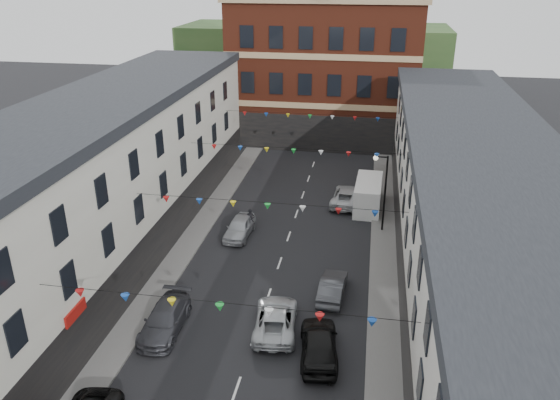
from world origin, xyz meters
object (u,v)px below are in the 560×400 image
Objects in this scene: car_left_e at (240,227)px; car_right_e at (332,287)px; white_van at (368,195)px; car_right_f at (347,196)px; moving_car at (276,319)px; car_left_d at (165,319)px; street_lamp at (382,183)px; car_right_d at (319,344)px; pedestrian at (250,220)px.

car_left_e is 10.12m from car_right_e.
white_van is (9.20, 6.71, 0.47)m from car_left_e.
car_right_e is at bearing 94.78° from car_right_f.
car_left_e reaches higher than moving_car.
street_lamp is at bearing 49.54° from car_left_d.
car_right_d is at bearing 137.88° from moving_car.
car_right_f is (7.50, 7.26, -0.00)m from car_left_e.
car_right_f is at bearing 46.97° from car_left_e.
car_right_f reaches higher than car_right_e.
car_right_f is at bearing 63.44° from car_left_d.
street_lamp is 1.23× the size of moving_car.
white_van is (4.58, 17.33, 0.50)m from moving_car.
car_right_d is 19.78m from car_right_f.
white_van is at bearing 58.65° from car_left_d.
pedestrian is at bearing -76.82° from moving_car.
car_left_d is 0.95× the size of car_right_f.
car_left_e is at bearing 49.13° from car_right_f.
car_right_e is 0.83× the size of moving_car.
car_left_d reaches higher than car_right_e.
street_lamp is 1.48× the size of car_right_e.
car_left_d is 1.03× the size of car_right_d.
street_lamp is at bearing -102.72° from car_right_e.
car_right_e is at bearing -59.61° from pedestrian.
car_right_d is at bearing -74.49° from pedestrian.
street_lamp is at bearing -108.25° from car_right_d.
car_left_d is at bearing -128.84° from street_lamp.
car_right_d is (8.54, -0.77, 0.10)m from car_left_d.
car_right_d is at bearing -57.18° from car_left_e.
moving_car is at bearing 56.65° from car_right_e.
car_left_e is 0.85× the size of moving_car.
car_right_d is 1.16× the size of car_right_e.
car_left_d is (-11.49, -14.27, -3.20)m from street_lamp.
pedestrian is (1.94, 12.76, 0.17)m from car_left_d.
street_lamp reaches higher than pedestrian.
street_lamp is 18.59m from car_left_d.
white_van is at bearing 39.02° from car_left_e.
car_right_f is at bearing -86.84° from car_right_e.
car_left_e reaches higher than car_right_e.
white_van reaches higher than car_right_d.
car_right_d reaches higher than car_left_d.
car_right_e is at bearing -132.68° from moving_car.
car_right_f is 0.96× the size of white_van.
car_right_e is at bearing -39.87° from car_left_e.
car_left_e reaches higher than car_right_f.
car_right_f is (0.07, 14.13, 0.04)m from car_right_e.
car_right_d is 0.89× the size of white_van.
pedestrian is (-6.83, 7.89, 0.21)m from car_right_e.
car_left_e is 10.43m from car_right_f.
moving_car is 2.79× the size of pedestrian.
car_right_f is at bearing 164.26° from white_van.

